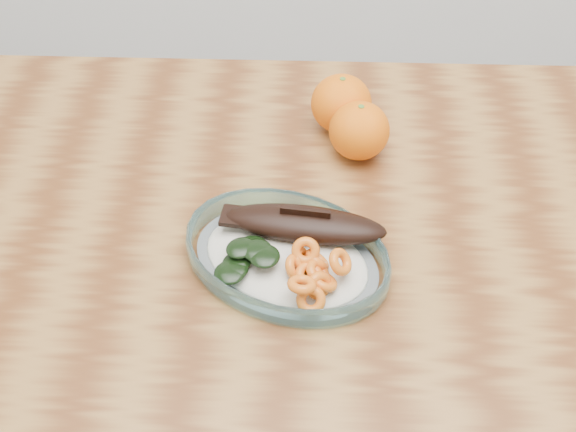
{
  "coord_description": "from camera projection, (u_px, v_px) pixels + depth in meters",
  "views": [
    {
      "loc": [
        -0.08,
        -0.61,
        1.4
      ],
      "look_at": [
        -0.11,
        0.02,
        0.77
      ],
      "focal_mm": 45.0,
      "sensor_mm": 36.0,
      "label": 1
    }
  ],
  "objects": [
    {
      "name": "dining_table",
      "position": [
        368.0,
        292.0,
        0.96
      ],
      "size": [
        1.2,
        0.8,
        0.75
      ],
      "color": "#5E3216",
      "rests_on": "ground"
    },
    {
      "name": "plated_meal",
      "position": [
        287.0,
        252.0,
        0.85
      ],
      "size": [
        0.6,
        0.6,
        0.08
      ],
      "rotation": [
        0.0,
        0.0,
        -0.43
      ],
      "color": "white",
      "rests_on": "dining_table"
    },
    {
      "name": "orange_left",
      "position": [
        341.0,
        104.0,
        1.02
      ],
      "size": [
        0.09,
        0.09,
        0.09
      ],
      "primitive_type": "sphere",
      "color": "#FF6D05",
      "rests_on": "dining_table"
    },
    {
      "name": "orange_right",
      "position": [
        359.0,
        131.0,
        0.98
      ],
      "size": [
        0.08,
        0.08,
        0.08
      ],
      "primitive_type": "sphere",
      "color": "#FF6D05",
      "rests_on": "dining_table"
    }
  ]
}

